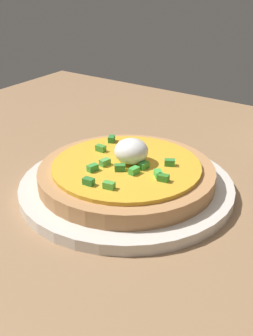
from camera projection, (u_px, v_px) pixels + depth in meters
dining_table at (61, 196)px, 59.37cm from camera, size 92.59×81.88×2.87cm
plate at (126, 187)px, 57.16cm from camera, size 27.15×27.15×1.38cm
pizza at (127, 173)px, 56.28cm from camera, size 22.21×22.21×5.65cm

